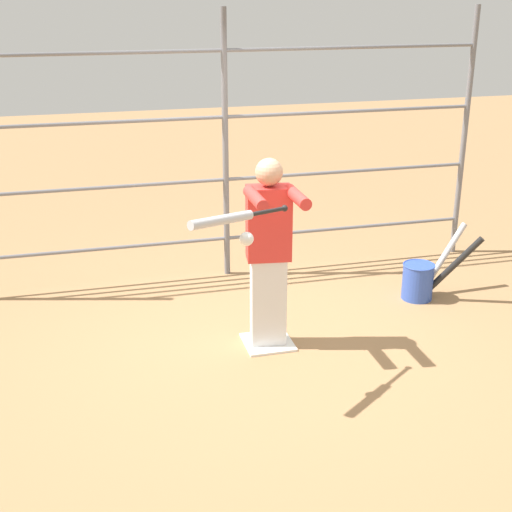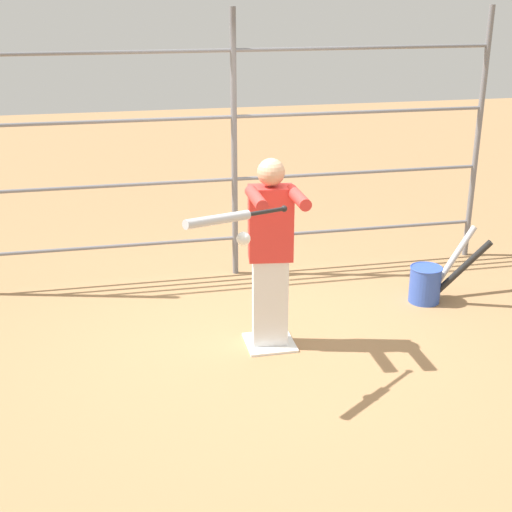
{
  "view_description": "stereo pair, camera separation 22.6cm",
  "coord_description": "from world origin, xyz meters",
  "px_view_note": "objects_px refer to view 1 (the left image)",
  "views": [
    {
      "loc": [
        1.43,
        5.14,
        2.84
      ],
      "look_at": [
        0.18,
        0.3,
        0.92
      ],
      "focal_mm": 50.0,
      "sensor_mm": 36.0,
      "label": 1
    },
    {
      "loc": [
        1.21,
        5.19,
        2.84
      ],
      "look_at": [
        0.18,
        0.3,
        0.92
      ],
      "focal_mm": 50.0,
      "sensor_mm": 36.0,
      "label": 2
    }
  ],
  "objects_px": {
    "baseball_bat_swinging": "(230,218)",
    "batter": "(269,248)",
    "bat_bucket": "(422,278)",
    "softball_in_flight": "(247,239)"
  },
  "relations": [
    {
      "from": "batter",
      "to": "bat_bucket",
      "type": "height_order",
      "value": "batter"
    },
    {
      "from": "softball_in_flight",
      "to": "batter",
      "type": "bearing_deg",
      "value": -116.43
    },
    {
      "from": "batter",
      "to": "baseball_bat_swinging",
      "type": "xyz_separation_m",
      "value": [
        0.47,
        0.71,
        0.51
      ]
    },
    {
      "from": "batter",
      "to": "softball_in_flight",
      "type": "bearing_deg",
      "value": 63.57
    },
    {
      "from": "softball_in_flight",
      "to": "bat_bucket",
      "type": "height_order",
      "value": "softball_in_flight"
    },
    {
      "from": "baseball_bat_swinging",
      "to": "batter",
      "type": "bearing_deg",
      "value": -123.54
    },
    {
      "from": "baseball_bat_swinging",
      "to": "bat_bucket",
      "type": "relative_size",
      "value": 1.12
    },
    {
      "from": "batter",
      "to": "baseball_bat_swinging",
      "type": "bearing_deg",
      "value": 56.46
    },
    {
      "from": "softball_in_flight",
      "to": "bat_bucket",
      "type": "distance_m",
      "value": 2.61
    },
    {
      "from": "baseball_bat_swinging",
      "to": "bat_bucket",
      "type": "xyz_separation_m",
      "value": [
        -2.15,
        -1.26,
        -1.17
      ]
    }
  ]
}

